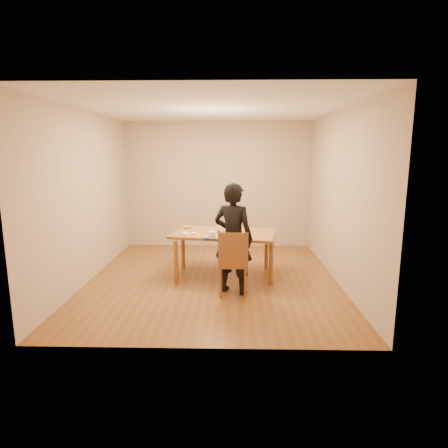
{
  "coord_description": "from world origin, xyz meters",
  "views": [
    {
      "loc": [
        0.32,
        -5.89,
        2.04
      ],
      "look_at": [
        0.18,
        0.08,
        0.9
      ],
      "focal_mm": 30.0,
      "sensor_mm": 36.0,
      "label": 1
    }
  ],
  "objects_px": {
    "dining_table": "(224,234)",
    "cake_plate": "(227,232)",
    "dining_chair": "(233,264)",
    "cake": "(227,229)",
    "person": "(233,239)"
  },
  "relations": [
    {
      "from": "dining_table",
      "to": "person",
      "type": "height_order",
      "value": "person"
    },
    {
      "from": "cake_plate",
      "to": "dining_chair",
      "type": "bearing_deg",
      "value": -81.87
    },
    {
      "from": "cake",
      "to": "cake_plate",
      "type": "bearing_deg",
      "value": 180.0
    },
    {
      "from": "cake",
      "to": "dining_chair",
      "type": "bearing_deg",
      "value": -81.87
    },
    {
      "from": "cake",
      "to": "person",
      "type": "height_order",
      "value": "person"
    },
    {
      "from": "dining_chair",
      "to": "cake",
      "type": "relative_size",
      "value": 1.69
    },
    {
      "from": "dining_table",
      "to": "dining_chair",
      "type": "height_order",
      "value": "dining_table"
    },
    {
      "from": "person",
      "to": "dining_table",
      "type": "bearing_deg",
      "value": -55.63
    },
    {
      "from": "dining_table",
      "to": "dining_chair",
      "type": "distance_m",
      "value": 0.84
    },
    {
      "from": "dining_table",
      "to": "dining_chair",
      "type": "bearing_deg",
      "value": -69.69
    },
    {
      "from": "cake_plate",
      "to": "person",
      "type": "relative_size",
      "value": 0.19
    },
    {
      "from": "cake_plate",
      "to": "cake",
      "type": "height_order",
      "value": "cake"
    },
    {
      "from": "dining_chair",
      "to": "cake",
      "type": "distance_m",
      "value": 0.85
    },
    {
      "from": "person",
      "to": "dining_chair",
      "type": "bearing_deg",
      "value": 112.76
    },
    {
      "from": "dining_table",
      "to": "cake_plate",
      "type": "bearing_deg",
      "value": -7.18
    }
  ]
}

